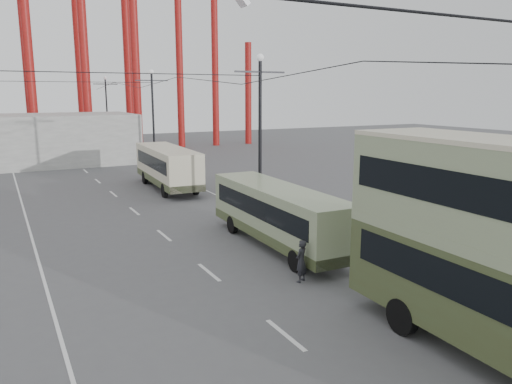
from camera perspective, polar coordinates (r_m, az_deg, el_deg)
road_markings at (r=29.35m, az=-12.36°, el=-3.04°), size 12.52×120.00×0.01m
lamp_post_mid at (r=29.37m, az=0.46°, el=6.48°), size 3.20×0.44×9.32m
lamp_post_far at (r=49.83m, az=-11.66°, el=8.21°), size 3.20×0.44×9.32m
lamp_post_distant at (r=71.21m, az=-16.66°, el=8.82°), size 3.20×0.44×9.32m
fairground_shed at (r=55.06m, az=-25.38°, el=5.35°), size 22.00×10.00×5.00m
single_decker_green at (r=23.36m, az=2.55°, el=-2.45°), size 2.50×10.02×2.82m
single_decker_cream at (r=38.15m, az=-10.08°, el=2.97°), size 2.94×10.04×3.09m
pedestrian at (r=19.26m, az=5.18°, el=-7.87°), size 0.72×0.64×1.65m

